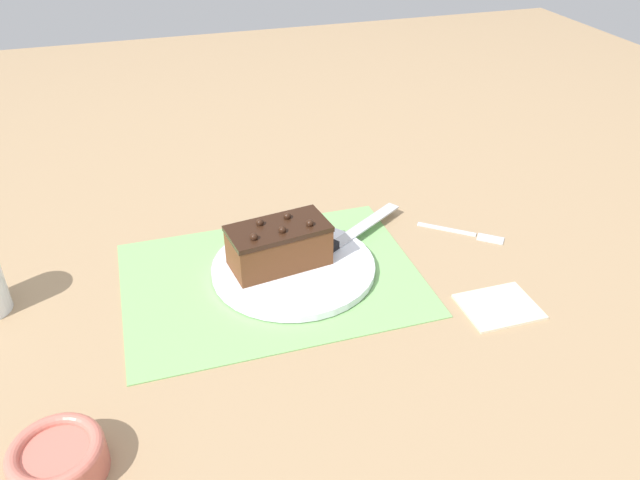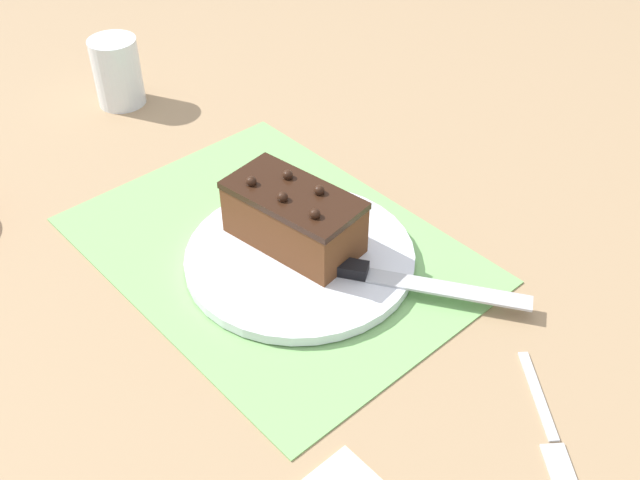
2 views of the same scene
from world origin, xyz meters
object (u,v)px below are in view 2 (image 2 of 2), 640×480
object	(u,v)px
serving_knife	(369,273)
dessert_fork	(549,426)
cake_plate	(300,257)
drinking_glass	(117,72)
chocolate_cake	(294,217)

from	to	relation	value
serving_knife	dessert_fork	distance (m)	0.24
cake_plate	drinking_glass	size ratio (longest dim) A/B	2.57
serving_knife	chocolate_cake	bearing A→B (deg)	-111.49
dessert_fork	cake_plate	bearing A→B (deg)	-47.70
cake_plate	chocolate_cake	distance (m)	0.05
serving_knife	drinking_glass	xyz separation A→B (m)	(0.54, -0.01, 0.03)
chocolate_cake	dessert_fork	world-z (taller)	chocolate_cake
chocolate_cake	dessert_fork	distance (m)	0.35
dessert_fork	serving_knife	bearing A→B (deg)	-53.61
cake_plate	drinking_glass	world-z (taller)	drinking_glass
serving_knife	drinking_glass	distance (m)	0.54
drinking_glass	dessert_fork	size ratio (longest dim) A/B	0.80
cake_plate	drinking_glass	xyz separation A→B (m)	(0.46, -0.04, 0.04)
drinking_glass	cake_plate	bearing A→B (deg)	174.80
cake_plate	drinking_glass	distance (m)	0.46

